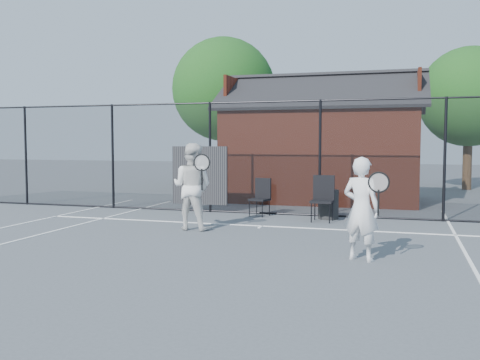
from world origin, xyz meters
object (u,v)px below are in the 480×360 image
(player_front, at_px, (361,209))
(chair_left, at_px, (322,199))
(player_back, at_px, (192,186))
(clubhouse, at_px, (323,151))
(chair_right, at_px, (259,198))
(waste_bin, at_px, (328,204))

(player_front, xyz_separation_m, chair_left, (-1.22, 4.03, -0.30))
(player_back, bearing_deg, clubhouse, 74.83)
(chair_left, distance_m, chair_right, 1.77)
(player_back, relative_size, waste_bin, 2.59)
(chair_left, height_order, chair_right, chair_left)
(player_back, xyz_separation_m, waste_bin, (2.65, 2.47, -0.58))
(chair_left, xyz_separation_m, chair_right, (-1.69, 0.50, -0.07))
(clubhouse, xyz_separation_m, player_back, (-1.86, -6.87, -0.66))
(chair_left, bearing_deg, chair_right, 165.36)
(chair_right, bearing_deg, player_front, -42.85)
(chair_right, bearing_deg, waste_bin, 14.41)
(clubhouse, relative_size, player_front, 3.86)
(clubhouse, height_order, player_front, clubhouse)
(player_front, bearing_deg, player_back, 151.38)
(chair_right, distance_m, waste_bin, 1.79)
(player_back, xyz_separation_m, chair_right, (0.87, 2.47, -0.47))
(player_front, xyz_separation_m, waste_bin, (-1.13, 4.53, -0.48))
(player_front, relative_size, chair_right, 1.76)
(waste_bin, bearing_deg, clubhouse, 100.14)
(clubhouse, distance_m, player_front, 9.17)
(player_front, bearing_deg, clubhouse, 102.14)
(clubhouse, distance_m, chair_right, 4.65)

